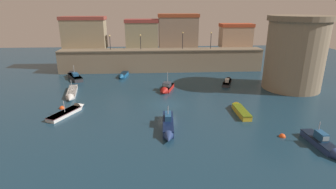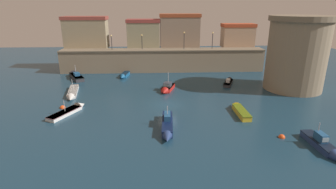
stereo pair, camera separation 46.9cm
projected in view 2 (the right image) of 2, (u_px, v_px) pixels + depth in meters
The scene contains 19 objects.
ground_plane at pixel (168, 105), 37.08m from camera, with size 111.36×111.36×0.00m, color #19384C.
quay_wall at pixel (163, 60), 55.53m from camera, with size 41.71×3.73×4.60m.
old_town_backdrop at pixel (152, 33), 57.17m from camera, with size 40.91×4.25×7.13m.
fortress_tower at pixel (297, 53), 42.37m from camera, with size 9.76×9.76×11.73m.
quay_lamp_0 at pixel (111, 40), 53.67m from camera, with size 0.32×0.32×2.94m.
quay_lamp_1 at pixel (142, 39), 53.94m from camera, with size 0.32×0.32×3.01m.
quay_lamp_2 at pixel (184, 38), 54.26m from camera, with size 0.32×0.32×3.47m.
quay_lamp_3 at pixel (213, 38), 54.55m from camera, with size 0.32×0.32×3.41m.
moored_boat_0 at pixel (71, 110), 34.60m from camera, with size 3.97×6.15×2.29m.
moored_boat_1 at pixel (167, 125), 29.58m from camera, with size 1.50×7.11×2.55m.
moored_boat_2 at pixel (124, 75), 51.38m from camera, with size 1.80×4.42×1.07m.
moored_boat_3 at pixel (72, 93), 41.03m from camera, with size 2.52×7.38×2.52m.
moored_boat_4 at pixel (229, 82), 47.26m from camera, with size 3.12×5.47×1.35m.
moored_boat_5 at pixel (324, 146), 25.44m from camera, with size 1.43×5.85×2.58m.
moored_boat_6 at pixel (167, 88), 42.95m from camera, with size 2.76×4.91×3.35m.
moored_boat_7 at pixel (240, 110), 34.32m from camera, with size 1.19×5.76×1.08m.
moored_boat_8 at pixel (75, 76), 50.75m from camera, with size 4.63×6.82×2.96m.
mooring_buoy_0 at pixel (63, 108), 35.97m from camera, with size 0.75×0.75×0.75m, color #EA4C19.
mooring_buoy_1 at pixel (282, 138), 27.96m from camera, with size 0.69×0.69×0.69m, color #EA4C19.
Camera 2 is at (-1.69, -34.63, 13.23)m, focal length 28.41 mm.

